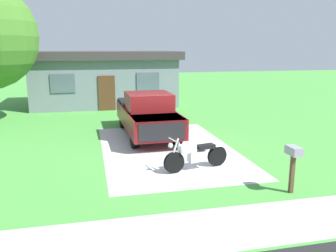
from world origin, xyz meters
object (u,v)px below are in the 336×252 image
(motorcycle, at_px, (196,155))
(mailbox, at_px, (293,157))
(pickup_truck, at_px, (147,114))
(neighbor_house, at_px, (104,77))

(motorcycle, height_order, mailbox, mailbox)
(mailbox, bearing_deg, pickup_truck, 110.97)
(motorcycle, height_order, pickup_truck, pickup_truck)
(motorcycle, distance_m, neighbor_house, 14.00)
(motorcycle, xyz_separation_m, pickup_truck, (-0.76, 4.70, 0.48))
(pickup_truck, bearing_deg, mailbox, -69.03)
(motorcycle, xyz_separation_m, neighbor_house, (-2.11, 13.77, 1.32))
(mailbox, relative_size, neighbor_house, 0.13)
(pickup_truck, relative_size, mailbox, 4.51)
(neighbor_house, bearing_deg, mailbox, -75.92)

